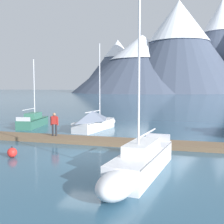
{
  "coord_description": "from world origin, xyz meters",
  "views": [
    {
      "loc": [
        5.38,
        -14.88,
        3.88
      ],
      "look_at": [
        0.0,
        6.0,
        2.0
      ],
      "focal_mm": 46.36,
      "sensor_mm": 36.0,
      "label": 1
    }
  ],
  "objects_px": {
    "sailboat_second_berth": "(95,121)",
    "mooring_buoy_channel_marker": "(12,152)",
    "sailboat_nearest_berth": "(34,121)",
    "sailboat_mid_dock_port": "(139,163)",
    "person_on_dock": "(54,123)"
  },
  "relations": [
    {
      "from": "person_on_dock",
      "to": "mooring_buoy_channel_marker",
      "type": "distance_m",
      "value": 5.54
    },
    {
      "from": "sailboat_nearest_berth",
      "to": "mooring_buoy_channel_marker",
      "type": "height_order",
      "value": "sailboat_nearest_berth"
    },
    {
      "from": "sailboat_second_berth",
      "to": "sailboat_mid_dock_port",
      "type": "bearing_deg",
      "value": -64.61
    },
    {
      "from": "sailboat_second_berth",
      "to": "sailboat_mid_dock_port",
      "type": "xyz_separation_m",
      "value": [
        6.01,
        -12.66,
        -0.23
      ]
    },
    {
      "from": "sailboat_mid_dock_port",
      "to": "mooring_buoy_channel_marker",
      "type": "xyz_separation_m",
      "value": [
        -7.32,
        1.71,
        -0.35
      ]
    },
    {
      "from": "person_on_dock",
      "to": "sailboat_mid_dock_port",
      "type": "bearing_deg",
      "value": -44.13
    },
    {
      "from": "sailboat_mid_dock_port",
      "to": "sailboat_nearest_berth",
      "type": "bearing_deg",
      "value": 133.1
    },
    {
      "from": "sailboat_mid_dock_port",
      "to": "person_on_dock",
      "type": "distance_m",
      "value": 10.31
    },
    {
      "from": "sailboat_second_berth",
      "to": "mooring_buoy_channel_marker",
      "type": "distance_m",
      "value": 11.04
    },
    {
      "from": "person_on_dock",
      "to": "sailboat_nearest_berth",
      "type": "bearing_deg",
      "value": 129.57
    },
    {
      "from": "sailboat_second_berth",
      "to": "mooring_buoy_channel_marker",
      "type": "bearing_deg",
      "value": -96.81
    },
    {
      "from": "sailboat_nearest_berth",
      "to": "sailboat_second_berth",
      "type": "bearing_deg",
      "value": -6.51
    },
    {
      "from": "sailboat_nearest_berth",
      "to": "sailboat_mid_dock_port",
      "type": "relative_size",
      "value": 0.72
    },
    {
      "from": "person_on_dock",
      "to": "mooring_buoy_channel_marker",
      "type": "relative_size",
      "value": 2.73
    },
    {
      "from": "sailboat_mid_dock_port",
      "to": "person_on_dock",
      "type": "height_order",
      "value": "sailboat_mid_dock_port"
    }
  ]
}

